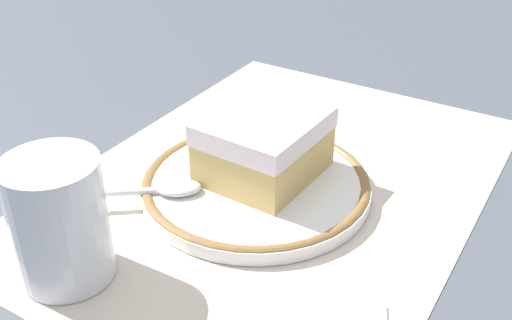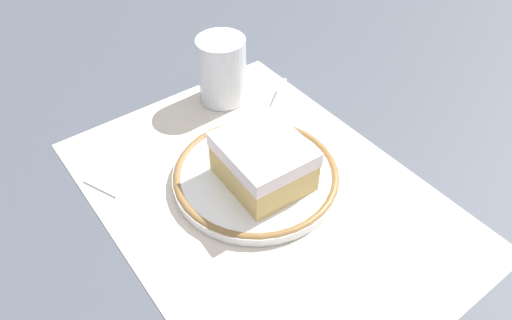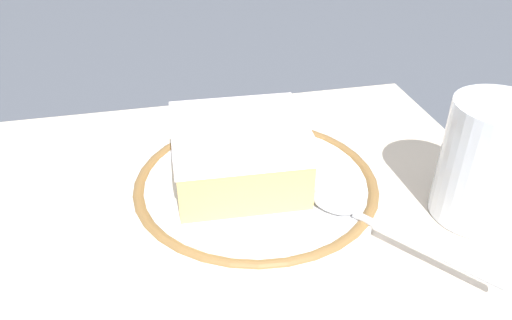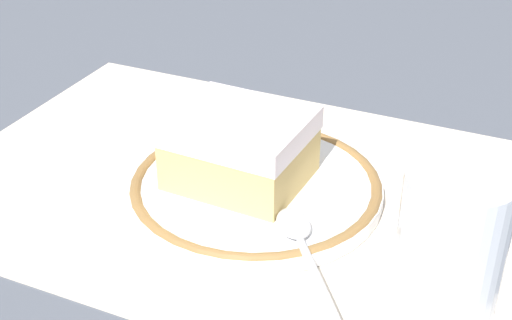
{
  "view_description": "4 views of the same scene",
  "coord_description": "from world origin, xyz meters",
  "px_view_note": "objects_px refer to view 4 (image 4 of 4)",
  "views": [
    {
      "loc": [
        -0.4,
        -0.22,
        0.3
      ],
      "look_at": [
        -0.02,
        0.01,
        0.03
      ],
      "focal_mm": 43.17,
      "sensor_mm": 36.0,
      "label": 1
    },
    {
      "loc": [
        0.29,
        -0.23,
        0.41
      ],
      "look_at": [
        -0.02,
        0.01,
        0.03
      ],
      "focal_mm": 33.49,
      "sensor_mm": 36.0,
      "label": 2
    },
    {
      "loc": [
        0.05,
        0.32,
        0.24
      ],
      "look_at": [
        -0.02,
        0.01,
        0.03
      ],
      "focal_mm": 34.87,
      "sensor_mm": 36.0,
      "label": 3
    },
    {
      "loc": [
        -0.22,
        0.44,
        0.31
      ],
      "look_at": [
        -0.02,
        0.01,
        0.03
      ],
      "focal_mm": 51.51,
      "sensor_mm": 36.0,
      "label": 4
    }
  ],
  "objects_px": {
    "plate": "(256,187)",
    "spoon": "(302,243)",
    "cake_slice": "(240,148)",
    "cup": "(451,247)",
    "sugar_packet": "(427,137)"
  },
  "relations": [
    {
      "from": "plate",
      "to": "spoon",
      "type": "relative_size",
      "value": 1.59
    },
    {
      "from": "plate",
      "to": "spoon",
      "type": "height_order",
      "value": "spoon"
    },
    {
      "from": "cake_slice",
      "to": "cup",
      "type": "distance_m",
      "value": 0.18
    },
    {
      "from": "plate",
      "to": "cake_slice",
      "type": "relative_size",
      "value": 1.9
    },
    {
      "from": "plate",
      "to": "cup",
      "type": "xyz_separation_m",
      "value": [
        -0.16,
        0.06,
        0.03
      ]
    },
    {
      "from": "plate",
      "to": "spoon",
      "type": "distance_m",
      "value": 0.09
    },
    {
      "from": "sugar_packet",
      "to": "spoon",
      "type": "bearing_deg",
      "value": 79.14
    },
    {
      "from": "cake_slice",
      "to": "plate",
      "type": "bearing_deg",
      "value": -179.29
    },
    {
      "from": "cake_slice",
      "to": "cup",
      "type": "xyz_separation_m",
      "value": [
        -0.17,
        0.06,
        0.0
      ]
    },
    {
      "from": "plate",
      "to": "spoon",
      "type": "bearing_deg",
      "value": 134.88
    },
    {
      "from": "plate",
      "to": "sugar_packet",
      "type": "relative_size",
      "value": 3.89
    },
    {
      "from": "cup",
      "to": "sugar_packet",
      "type": "relative_size",
      "value": 1.83
    },
    {
      "from": "cup",
      "to": "plate",
      "type": "bearing_deg",
      "value": -20.89
    },
    {
      "from": "cake_slice",
      "to": "spoon",
      "type": "xyz_separation_m",
      "value": [
        -0.07,
        0.06,
        -0.02
      ]
    },
    {
      "from": "cake_slice",
      "to": "spoon",
      "type": "height_order",
      "value": "cake_slice"
    }
  ]
}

